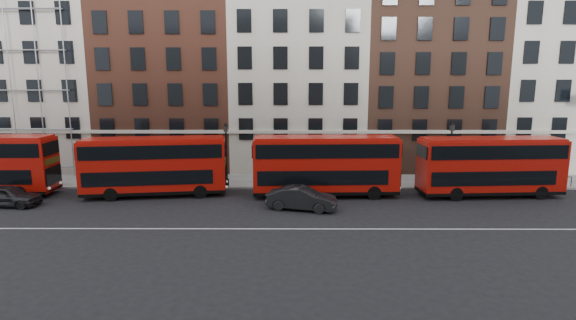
{
  "coord_description": "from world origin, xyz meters",
  "views": [
    {
      "loc": [
        -0.75,
        -28.23,
        9.16
      ],
      "look_at": [
        -0.89,
        5.0,
        3.0
      ],
      "focal_mm": 28.0,
      "sensor_mm": 36.0,
      "label": 1
    }
  ],
  "objects_px": {
    "car_front": "(302,198)",
    "bus_d": "(490,165)",
    "car_rear": "(8,196)",
    "bus_c": "(325,164)",
    "bus_b": "(154,165)"
  },
  "relations": [
    {
      "from": "car_front",
      "to": "car_rear",
      "type": "bearing_deg",
      "value": 102.29
    },
    {
      "from": "bus_b",
      "to": "car_rear",
      "type": "height_order",
      "value": "bus_b"
    },
    {
      "from": "bus_b",
      "to": "bus_c",
      "type": "xyz_separation_m",
      "value": [
        13.22,
        0.0,
        0.06
      ]
    },
    {
      "from": "bus_c",
      "to": "bus_d",
      "type": "bearing_deg",
      "value": -2.45
    },
    {
      "from": "car_front",
      "to": "bus_d",
      "type": "bearing_deg",
      "value": -61.87
    },
    {
      "from": "bus_c",
      "to": "car_rear",
      "type": "xyz_separation_m",
      "value": [
        -22.92,
        -2.93,
        -1.75
      ]
    },
    {
      "from": "car_front",
      "to": "bus_b",
      "type": "bearing_deg",
      "value": 86.46
    },
    {
      "from": "bus_c",
      "to": "car_front",
      "type": "relative_size",
      "value": 2.32
    },
    {
      "from": "bus_c",
      "to": "bus_d",
      "type": "distance_m",
      "value": 12.73
    },
    {
      "from": "bus_b",
      "to": "car_front",
      "type": "xyz_separation_m",
      "value": [
        11.34,
        -3.63,
        -1.65
      ]
    },
    {
      "from": "bus_c",
      "to": "car_front",
      "type": "height_order",
      "value": "bus_c"
    },
    {
      "from": "bus_d",
      "to": "car_rear",
      "type": "bearing_deg",
      "value": -179.28
    },
    {
      "from": "bus_c",
      "to": "bus_d",
      "type": "relative_size",
      "value": 1.02
    },
    {
      "from": "bus_d",
      "to": "bus_c",
      "type": "bearing_deg",
      "value": 176.01
    },
    {
      "from": "bus_c",
      "to": "bus_d",
      "type": "height_order",
      "value": "bus_c"
    }
  ]
}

